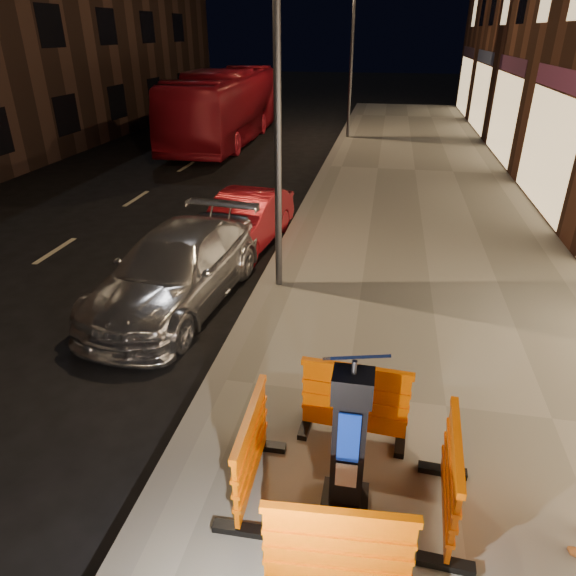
% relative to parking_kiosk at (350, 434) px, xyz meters
% --- Properties ---
extents(ground_plane, '(120.00, 120.00, 0.00)m').
position_rel_parking_kiosk_xyz_m(ground_plane, '(-1.89, 1.67, -1.01)').
color(ground_plane, black).
rests_on(ground_plane, ground).
extents(sidewalk, '(6.00, 60.00, 0.15)m').
position_rel_parking_kiosk_xyz_m(sidewalk, '(1.11, 1.67, -0.94)').
color(sidewalk, gray).
rests_on(sidewalk, ground).
extents(kerb, '(0.30, 60.00, 0.15)m').
position_rel_parking_kiosk_xyz_m(kerb, '(-1.89, 1.67, -0.94)').
color(kerb, slate).
rests_on(kerb, ground).
extents(parking_kiosk, '(0.55, 0.55, 1.72)m').
position_rel_parking_kiosk_xyz_m(parking_kiosk, '(0.00, 0.00, 0.00)').
color(parking_kiosk, black).
rests_on(parking_kiosk, sidewalk).
extents(barrier_front, '(1.27, 0.59, 0.96)m').
position_rel_parking_kiosk_xyz_m(barrier_front, '(0.00, -0.95, -0.38)').
color(barrier_front, '#E95C00').
rests_on(barrier_front, sidewalk).
extents(barrier_back, '(1.27, 0.59, 0.96)m').
position_rel_parking_kiosk_xyz_m(barrier_back, '(0.00, 0.95, -0.38)').
color(barrier_back, '#E95C00').
rests_on(barrier_back, sidewalk).
extents(barrier_kerbside, '(0.53, 1.24, 0.96)m').
position_rel_parking_kiosk_xyz_m(barrier_kerbside, '(-0.95, 0.00, -0.38)').
color(barrier_kerbside, '#E95C00').
rests_on(barrier_kerbside, sidewalk).
extents(barrier_bldgside, '(0.57, 1.26, 0.96)m').
position_rel_parking_kiosk_xyz_m(barrier_bldgside, '(0.95, 0.00, -0.38)').
color(barrier_bldgside, '#E95C00').
rests_on(barrier_bldgside, sidewalk).
extents(car_silver, '(2.26, 4.61, 1.29)m').
position_rel_parking_kiosk_xyz_m(car_silver, '(-3.29, 3.92, -1.01)').
color(car_silver, silver).
rests_on(car_silver, ground).
extents(car_red, '(1.63, 3.67, 1.17)m').
position_rel_parking_kiosk_xyz_m(car_red, '(-2.84, 6.75, -1.01)').
color(car_red, maroon).
rests_on(car_red, ground).
extents(bus_doubledecker, '(2.69, 10.59, 2.94)m').
position_rel_parking_kiosk_xyz_m(bus_doubledecker, '(-6.78, 18.43, -1.01)').
color(bus_doubledecker, maroon).
rests_on(bus_doubledecker, ground).
extents(street_lamp_mid, '(0.12, 0.12, 6.00)m').
position_rel_parking_kiosk_xyz_m(street_lamp_mid, '(-1.64, 4.67, 2.14)').
color(street_lamp_mid, '#3F3F44').
rests_on(street_lamp_mid, sidewalk).
extents(street_lamp_far, '(0.12, 0.12, 6.00)m').
position_rel_parking_kiosk_xyz_m(street_lamp_far, '(-1.64, 19.67, 2.14)').
color(street_lamp_far, '#3F3F44').
rests_on(street_lamp_far, sidewalk).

